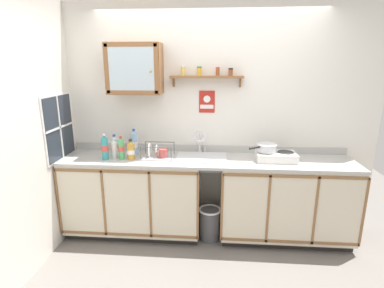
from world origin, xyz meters
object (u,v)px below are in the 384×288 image
mug (163,154)px  warning_sign (207,102)px  bottle_soda_green_1 (121,149)px  trash_bin (210,223)px  bottle_opaque_white_0 (114,149)px  sink (201,159)px  bottle_water_blue_2 (134,143)px  dish_rack (157,155)px  hot_plate_stove (276,156)px  bottle_detergent_teal_5 (105,148)px  bottle_water_clear_4 (115,145)px  saucepan (266,147)px  bottle_juice_amber_3 (131,150)px  wall_cabinet (135,69)px

mug → warning_sign: size_ratio=0.49×
bottle_soda_green_1 → trash_bin: bottle_soda_green_1 is taller
bottle_opaque_white_0 → sink: bearing=4.6°
bottle_water_blue_2 → warning_sign: size_ratio=1.19×
bottle_soda_green_1 → dish_rack: bottle_soda_green_1 is taller
bottle_soda_green_1 → hot_plate_stove: bearing=2.7°
bottle_soda_green_1 → bottle_water_blue_2: bearing=65.3°
mug → trash_bin: mug is taller
hot_plate_stove → trash_bin: bearing=-173.4°
bottle_detergent_teal_5 → bottle_water_clear_4: bearing=82.5°
hot_plate_stove → bottle_detergent_teal_5: (-1.83, -0.11, 0.09)m
warning_sign → sink: bearing=-101.2°
bottle_water_clear_4 → bottle_water_blue_2: bearing=0.5°
warning_sign → saucepan: bearing=-22.6°
saucepan → bottle_detergent_teal_5: (-1.73, -0.12, -0.01)m
bottle_juice_amber_3 → hot_plate_stove: bearing=2.7°
hot_plate_stove → saucepan: saucepan is taller
wall_cabinet → warning_sign: (0.78, 0.13, -0.37)m
hot_plate_stove → bottle_soda_green_1: size_ratio=1.64×
sink → bottle_soda_green_1: (-0.86, -0.12, 0.14)m
bottle_water_clear_4 → dish_rack: size_ratio=0.63×
hot_plate_stove → warning_sign: (-0.75, 0.29, 0.54)m
hot_plate_stove → warning_sign: size_ratio=1.69×
bottle_soda_green_1 → bottle_juice_amber_3: (0.10, 0.00, -0.02)m
saucepan → bottle_juice_amber_3: bottle_juice_amber_3 is taller
mug → hot_plate_stove: bearing=1.0°
bottle_water_blue_2 → trash_bin: 1.25m
hot_plate_stove → bottle_juice_amber_3: 1.56m
mug → trash_bin: 0.95m
bottle_opaque_white_0 → trash_bin: (1.06, -0.05, -0.83)m
bottle_detergent_teal_5 → warning_sign: (1.08, 0.39, 0.45)m
bottle_water_clear_4 → wall_cabinet: 0.89m
bottle_juice_amber_3 → bottle_opaque_white_0: bearing=168.2°
bottle_water_blue_2 → trash_bin: bottle_water_blue_2 is taller
warning_sign → trash_bin: 1.37m
trash_bin → warning_sign: bearing=99.3°
bottle_opaque_white_0 → warning_sign: bearing=17.8°
saucepan → dish_rack: bearing=-179.2°
trash_bin → bottle_soda_green_1: bearing=179.8°
bottle_opaque_white_0 → warning_sign: warning_sign is taller
dish_rack → warning_sign: size_ratio=1.44×
sink → wall_cabinet: (-0.73, 0.11, 0.97)m
bottle_juice_amber_3 → bottle_detergent_teal_5: size_ratio=0.78×
bottle_opaque_white_0 → mug: (0.54, 0.01, -0.04)m
sink → trash_bin: (0.11, -0.12, -0.71)m
bottle_water_clear_4 → mug: 0.60m
saucepan → wall_cabinet: (-1.43, 0.14, 0.81)m
hot_plate_stove → warning_sign: 0.97m
bottle_soda_green_1 → trash_bin: (0.97, -0.00, -0.85)m
hot_plate_stove → wall_cabinet: bearing=174.2°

